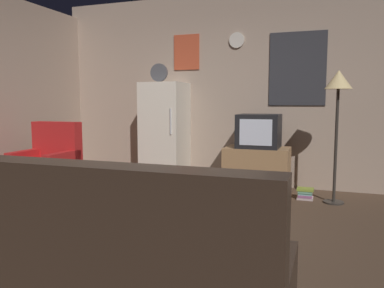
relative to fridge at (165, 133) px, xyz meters
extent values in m
plane|color=#4C3828|center=(0.81, -2.10, -0.75)|extent=(12.00, 12.00, 0.00)
cube|color=tan|center=(0.81, 0.35, 0.64)|extent=(5.20, 0.10, 2.78)
cube|color=#333338|center=(1.86, 0.29, 0.92)|extent=(0.76, 0.02, 1.00)
cube|color=#C64C2D|center=(0.24, 0.29, 1.21)|extent=(0.40, 0.02, 0.52)
cylinder|color=silver|center=(1.01, 0.29, 1.35)|extent=(0.22, 0.03, 0.22)
cube|color=silver|center=(0.00, 0.00, 0.00)|extent=(0.60, 0.60, 1.50)
cylinder|color=silver|center=(0.22, -0.30, 0.20)|extent=(0.02, 0.02, 0.36)
cylinder|color=#4C4C51|center=(-0.05, -0.08, 0.89)|extent=(0.26, 0.04, 0.26)
cube|color=#9E754C|center=(1.41, -0.18, -0.45)|extent=(0.84, 0.52, 0.62)
cube|color=#AD4733|center=(1.41, -0.45, -0.54)|extent=(0.76, 0.01, 0.15)
cube|color=black|center=(1.43, -0.18, 0.08)|extent=(0.54, 0.50, 0.44)
cube|color=silver|center=(1.43, -0.43, 0.08)|extent=(0.41, 0.01, 0.33)
cylinder|color=#332D28|center=(2.38, -0.37, -0.74)|extent=(0.24, 0.24, 0.02)
cylinder|color=#332D28|center=(2.38, -0.37, -0.05)|extent=(0.04, 0.04, 1.40)
cone|color=#F2D18C|center=(2.38, -0.37, 0.73)|extent=(0.32, 0.32, 0.22)
cylinder|color=#9E754C|center=(0.35, -1.90, -0.73)|extent=(0.72, 0.72, 0.04)
cylinder|color=#9E754C|center=(0.35, -1.90, -0.54)|extent=(0.24, 0.24, 0.40)
cylinder|color=#9E754C|center=(0.35, -1.90, -0.34)|extent=(0.72, 0.72, 0.04)
cylinder|color=silver|center=(0.50, -1.99, -0.24)|extent=(0.05, 0.05, 0.15)
cylinder|color=silver|center=(0.23, -1.75, -0.27)|extent=(0.08, 0.08, 0.09)
cube|color=red|center=(-1.09, -1.33, -0.55)|extent=(0.68, 0.68, 0.40)
cube|color=red|center=(-1.09, -1.07, -0.07)|extent=(0.68, 0.16, 0.56)
cube|color=red|center=(-1.37, -1.33, -0.25)|extent=(0.12, 0.60, 0.20)
cube|color=red|center=(-0.81, -1.33, -0.25)|extent=(0.12, 0.60, 0.20)
cube|color=#38281E|center=(1.29, -3.35, -0.55)|extent=(1.70, 0.80, 0.40)
cube|color=#38281E|center=(1.29, -3.65, -0.09)|extent=(1.70, 0.20, 0.52)
cube|color=beige|center=(2.04, -0.29, -0.74)|extent=(0.19, 0.17, 0.03)
cube|color=#995886|center=(2.04, -0.29, -0.71)|extent=(0.17, 0.18, 0.03)
cube|color=#6CB396|center=(2.04, -0.29, -0.68)|extent=(0.17, 0.12, 0.03)
cube|color=#78BA97|center=(2.04, -0.29, -0.66)|extent=(0.17, 0.14, 0.03)
cube|color=olive|center=(2.04, -0.29, -0.63)|extent=(0.20, 0.16, 0.03)
camera|label=1|loc=(2.27, -5.22, 0.47)|focal=35.86mm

